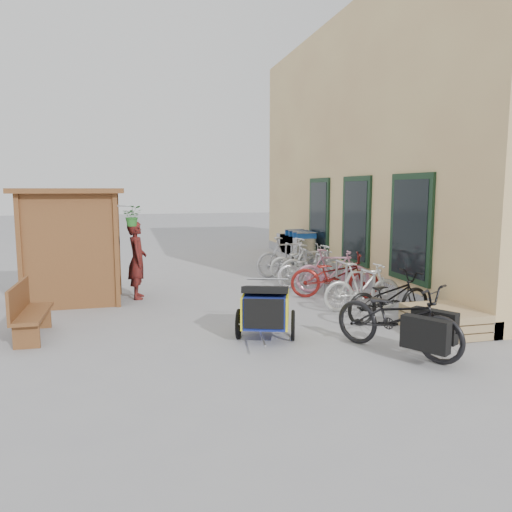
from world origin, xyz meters
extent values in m
plane|color=gray|center=(0.00, 0.00, 0.00)|extent=(80.00, 80.00, 0.00)
cube|color=#E3C982|center=(6.50, 4.50, 3.50)|extent=(6.00, 13.00, 7.00)
cube|color=gray|center=(3.58, 4.50, 0.15)|extent=(0.18, 13.00, 0.30)
cube|color=black|center=(3.47, 0.50, 1.60)|extent=(0.06, 1.50, 2.20)
cube|color=black|center=(3.44, 0.50, 1.60)|extent=(0.02, 1.25, 1.95)
cube|color=black|center=(3.47, 3.00, 1.60)|extent=(0.06, 1.50, 2.20)
cube|color=black|center=(3.44, 3.00, 1.60)|extent=(0.02, 1.25, 1.95)
cube|color=black|center=(3.47, 5.50, 1.60)|extent=(0.06, 1.50, 2.20)
cube|color=black|center=(3.44, 5.50, 1.60)|extent=(0.02, 1.25, 1.95)
cube|color=brown|center=(-4.10, 1.85, 1.15)|extent=(0.09, 0.09, 2.30)
cube|color=brown|center=(-2.30, 1.85, 1.15)|extent=(0.09, 0.09, 2.30)
cube|color=brown|center=(-4.10, 3.15, 1.15)|extent=(0.09, 0.09, 2.30)
cube|color=brown|center=(-2.30, 3.15, 1.15)|extent=(0.09, 0.09, 2.30)
cube|color=brown|center=(-4.07, 2.50, 1.15)|extent=(0.05, 1.30, 2.30)
cube|color=brown|center=(-3.20, 1.88, 1.15)|extent=(1.80, 0.05, 2.30)
cube|color=brown|center=(-3.20, 3.12, 1.15)|extent=(1.80, 0.05, 2.30)
cube|color=brown|center=(-3.20, 2.50, 2.35)|extent=(2.15, 1.65, 0.10)
cube|color=brown|center=(-3.40, 2.50, 0.90)|extent=(1.30, 1.15, 0.04)
cube|color=brown|center=(-3.40, 2.50, 1.50)|extent=(1.30, 1.15, 0.04)
cylinder|color=#A5A8AD|center=(-2.12, 1.85, 2.05)|extent=(0.36, 0.02, 0.02)
imported|color=#287127|center=(-1.97, 1.85, 1.85)|extent=(0.38, 0.33, 0.42)
cylinder|color=#A5A8AD|center=(2.30, -0.25, 0.42)|extent=(0.05, 0.05, 0.84)
cylinder|color=#A5A8AD|center=(2.30, 0.25, 0.42)|extent=(0.05, 0.05, 0.84)
cylinder|color=#A5A8AD|center=(2.30, 0.00, 0.84)|extent=(0.05, 0.50, 0.05)
cylinder|color=#A5A8AD|center=(2.30, 0.95, 0.42)|extent=(0.05, 0.05, 0.84)
cylinder|color=#A5A8AD|center=(2.30, 1.45, 0.42)|extent=(0.05, 0.05, 0.84)
cylinder|color=#A5A8AD|center=(2.30, 1.20, 0.84)|extent=(0.05, 0.50, 0.05)
cylinder|color=#A5A8AD|center=(2.30, 2.15, 0.42)|extent=(0.05, 0.05, 0.84)
cylinder|color=#A5A8AD|center=(2.30, 2.65, 0.42)|extent=(0.05, 0.05, 0.84)
cylinder|color=#A5A8AD|center=(2.30, 2.40, 0.84)|extent=(0.05, 0.50, 0.05)
cylinder|color=#A5A8AD|center=(2.30, 3.35, 0.42)|extent=(0.05, 0.05, 0.84)
cylinder|color=#A5A8AD|center=(2.30, 3.85, 0.42)|extent=(0.05, 0.05, 0.84)
cylinder|color=#A5A8AD|center=(2.30, 3.60, 0.84)|extent=(0.05, 0.50, 0.05)
cylinder|color=#A5A8AD|center=(2.30, 4.55, 0.42)|extent=(0.05, 0.05, 0.84)
cylinder|color=#A5A8AD|center=(2.30, 5.05, 0.42)|extent=(0.05, 0.05, 0.84)
cylinder|color=#A5A8AD|center=(2.30, 4.80, 0.84)|extent=(0.05, 0.50, 0.05)
cube|color=tan|center=(3.00, -1.40, 0.07)|extent=(1.00, 1.20, 0.12)
cube|color=tan|center=(3.00, -1.40, 0.21)|extent=(1.00, 1.20, 0.12)
cube|color=tan|center=(3.00, -1.40, 0.35)|extent=(1.00, 1.20, 0.12)
cube|color=brown|center=(-3.60, 0.00, 0.40)|extent=(0.45, 1.44, 0.06)
cube|color=brown|center=(-3.79, 0.00, 0.67)|extent=(0.07, 1.43, 0.48)
cube|color=brown|center=(-3.60, -0.57, 0.19)|extent=(0.38, 0.06, 0.38)
cube|color=brown|center=(-3.60, 0.57, 0.19)|extent=(0.38, 0.06, 0.38)
cube|color=silver|center=(3.00, 5.72, 0.65)|extent=(0.60, 0.92, 0.56)
cube|color=#184A9C|center=(3.00, 5.25, 1.03)|extent=(0.60, 0.04, 0.20)
cylinder|color=silver|center=(3.00, 5.22, 1.11)|extent=(0.63, 0.04, 0.04)
cylinder|color=black|center=(2.76, 5.34, 0.07)|extent=(0.04, 0.13, 0.13)
cube|color=silver|center=(3.00, 6.10, 0.65)|extent=(0.60, 0.92, 0.56)
cube|color=#184A9C|center=(3.00, 5.63, 1.03)|extent=(0.60, 0.04, 0.20)
cylinder|color=silver|center=(3.00, 5.60, 1.11)|extent=(0.63, 0.04, 0.04)
cylinder|color=black|center=(2.76, 5.72, 0.07)|extent=(0.04, 0.13, 0.13)
cube|color=silver|center=(3.00, 6.48, 0.65)|extent=(0.60, 0.92, 0.56)
cube|color=#184A9C|center=(3.00, 6.01, 1.03)|extent=(0.60, 0.04, 0.20)
cylinder|color=silver|center=(3.00, 5.98, 1.11)|extent=(0.63, 0.04, 0.04)
cylinder|color=black|center=(2.76, 6.10, 0.07)|extent=(0.04, 0.13, 0.13)
cube|color=silver|center=(3.00, 6.86, 0.65)|extent=(0.60, 0.92, 0.56)
cube|color=#184A9C|center=(3.00, 6.39, 1.03)|extent=(0.60, 0.04, 0.20)
cylinder|color=silver|center=(3.00, 6.36, 1.11)|extent=(0.63, 0.04, 0.04)
cylinder|color=black|center=(2.76, 6.48, 0.07)|extent=(0.04, 0.13, 0.13)
cube|color=#1B2F99|center=(0.02, -0.98, 0.49)|extent=(0.89, 1.02, 0.50)
cube|color=yellow|center=(-0.30, -0.87, 0.49)|extent=(0.31, 0.82, 0.50)
cube|color=yellow|center=(0.35, -1.09, 0.49)|extent=(0.31, 0.82, 0.50)
cube|color=black|center=(-0.12, -1.40, 0.52)|extent=(0.58, 0.23, 0.46)
cube|color=black|center=(0.04, -0.93, 0.79)|extent=(0.94, 1.01, 0.24)
torus|color=black|center=(-0.39, -0.83, 0.23)|extent=(0.22, 0.49, 0.50)
torus|color=black|center=(0.44, -1.12, 0.23)|extent=(0.22, 0.49, 0.50)
cylinder|color=#B7B7BC|center=(-0.22, -1.67, 0.23)|extent=(0.27, 0.70, 0.03)
cylinder|color=#B7B7BC|center=(0.18, -0.53, 0.89)|extent=(0.66, 0.26, 0.03)
imported|color=black|center=(1.69, -2.13, 0.53)|extent=(1.65, 2.08, 1.06)
cube|color=black|center=(1.77, -2.73, 0.45)|extent=(0.49, 0.65, 0.45)
cube|color=black|center=(2.14, -2.38, 0.45)|extent=(0.49, 0.65, 0.45)
cube|color=#F05016|center=(1.96, -2.55, 0.50)|extent=(0.20, 0.22, 0.12)
imported|color=maroon|center=(-1.90, 2.59, 0.85)|extent=(0.43, 0.63, 1.70)
imported|color=black|center=(2.44, -0.56, 0.46)|extent=(1.82, 0.87, 0.92)
imported|color=silver|center=(2.36, 0.32, 0.48)|extent=(1.62, 0.50, 0.97)
imported|color=maroon|center=(2.29, 1.54, 0.50)|extent=(2.03, 1.26, 1.01)
imported|color=pink|center=(2.45, 2.03, 0.51)|extent=(1.77, 0.99, 1.02)
imported|color=silver|center=(2.22, 2.90, 0.44)|extent=(1.71, 0.67, 0.89)
imported|color=silver|center=(2.39, 3.17, 0.51)|extent=(1.73, 0.60, 1.02)
imported|color=silver|center=(2.42, 4.03, 0.46)|extent=(1.79, 0.74, 0.92)
imported|color=silver|center=(2.12, 4.37, 0.55)|extent=(1.88, 0.80, 1.10)
camera|label=1|loc=(-2.06, -8.46, 2.40)|focal=35.00mm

